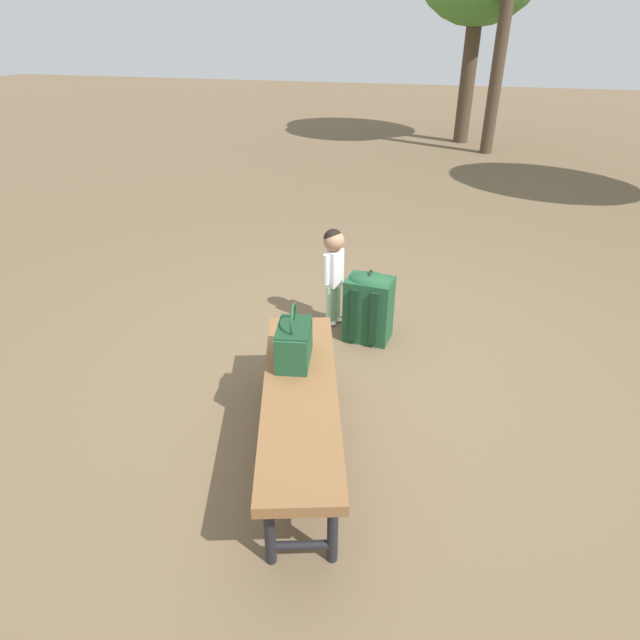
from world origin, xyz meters
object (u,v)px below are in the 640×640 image
object	(u,v)px
park_bench	(300,398)
handbag	(294,342)
child_standing	(334,263)
backpack_large	(369,305)

from	to	relation	value
park_bench	handbag	world-z (taller)	handbag
child_standing	handbag	bearing A→B (deg)	-176.55
park_bench	child_standing	bearing A→B (deg)	7.02
child_standing	park_bench	bearing A→B (deg)	-172.98
park_bench	handbag	bearing A→B (deg)	23.22
child_standing	backpack_large	size ratio (longest dim) A/B	1.39
park_bench	handbag	xyz separation A→B (m)	(0.26, 0.11, 0.18)
backpack_large	handbag	bearing A→B (deg)	167.76
park_bench	backpack_large	xyz separation A→B (m)	(1.38, -0.13, -0.11)
handbag	child_standing	distance (m)	1.28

